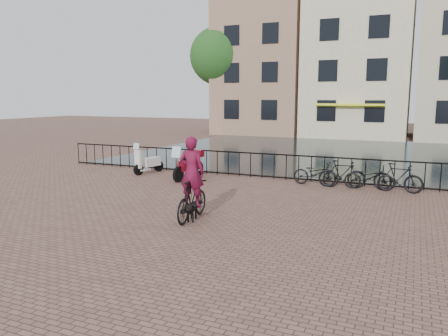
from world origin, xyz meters
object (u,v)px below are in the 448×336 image
at_px(cyclist, 192,183).
at_px(scooter, 149,157).
at_px(motorcycle, 189,161).
at_px(dog, 192,210).

xyz_separation_m(cyclist, scooter, (-5.08, 5.64, -0.30)).
bearing_deg(motorcycle, cyclist, -57.03).
relative_size(cyclist, dog, 3.06).
bearing_deg(cyclist, scooter, -51.50).
bearing_deg(cyclist, motorcycle, -64.41).
xyz_separation_m(motorcycle, scooter, (-2.21, 0.49, -0.02)).
bearing_deg(dog, cyclist, 96.46).
distance_m(motorcycle, scooter, 2.26).
distance_m(dog, motorcycle, 5.98).
distance_m(dog, scooter, 7.66).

